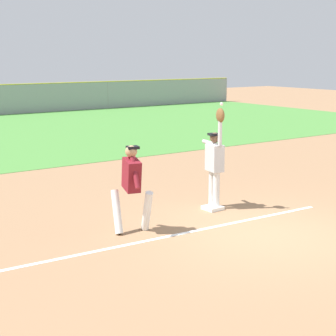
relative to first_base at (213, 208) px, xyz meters
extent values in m
plane|color=#936D4C|center=(-0.30, -1.93, -0.04)|extent=(76.40, 76.40, 0.00)
cube|color=white|center=(-4.00, -0.90, -0.04)|extent=(12.00, 0.55, 0.01)
cube|color=white|center=(0.00, 0.00, 0.00)|extent=(0.39, 0.39, 0.08)
cylinder|color=silver|center=(0.15, 0.21, 0.39)|extent=(0.18, 0.18, 0.85)
cylinder|color=silver|center=(0.11, 0.02, 0.39)|extent=(0.18, 0.18, 0.85)
cube|color=#B7B7B7|center=(0.13, 0.12, 1.11)|extent=(0.34, 0.48, 0.60)
sphere|color=brown|center=(0.13, 0.12, 1.56)|extent=(0.27, 0.27, 0.23)
cube|color=black|center=(0.10, 0.12, 1.64)|extent=(0.25, 0.24, 0.05)
cylinder|color=#B7B7B7|center=(0.09, -0.10, 1.72)|extent=(0.11, 0.11, 0.62)
cylinder|color=#B7B7B7|center=(0.17, 0.33, 1.41)|extent=(0.20, 0.63, 0.09)
ellipsoid|color=brown|center=(0.09, -0.10, 2.08)|extent=(0.19, 0.30, 0.32)
cylinder|color=white|center=(-2.07, -0.51, 0.38)|extent=(0.25, 0.46, 0.85)
cylinder|color=white|center=(-2.58, -0.22, 0.38)|extent=(0.25, 0.46, 0.85)
cube|color=maroon|center=(-2.33, -0.37, 1.11)|extent=(0.38, 0.57, 0.66)
sphere|color=tan|center=(-2.33, -0.37, 1.56)|extent=(0.28, 0.28, 0.23)
cube|color=black|center=(-2.30, -0.37, 1.64)|extent=(0.26, 0.25, 0.05)
cylinder|color=maroon|center=(-2.27, -0.15, 1.19)|extent=(0.18, 0.41, 0.58)
cylinder|color=maroon|center=(-2.38, -0.58, 1.19)|extent=(0.18, 0.41, 0.58)
sphere|color=white|center=(0.05, -0.18, 2.33)|extent=(0.07, 0.07, 0.07)
cylinder|color=gray|center=(9.82, 22.71, 0.82)|extent=(0.08, 0.08, 1.71)
cylinder|color=gray|center=(19.94, 22.71, 0.82)|extent=(0.08, 0.08, 1.71)
cylinder|color=black|center=(3.78, 25.26, 0.26)|extent=(0.61, 0.25, 0.60)
cube|color=#B21E1E|center=(8.37, 26.26, 0.53)|extent=(4.56, 2.31, 0.55)
cube|color=#2D333D|center=(8.37, 26.26, 1.01)|extent=(2.36, 1.95, 0.40)
cylinder|color=black|center=(9.90, 27.07, 0.26)|extent=(0.62, 0.28, 0.60)
cylinder|color=black|center=(9.72, 25.18, 0.26)|extent=(0.62, 0.28, 0.60)
cylinder|color=black|center=(7.01, 27.35, 0.26)|extent=(0.62, 0.28, 0.60)
cylinder|color=black|center=(6.83, 25.46, 0.26)|extent=(0.62, 0.28, 0.60)
camera|label=1|loc=(-7.67, -9.26, 3.35)|focal=59.26mm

